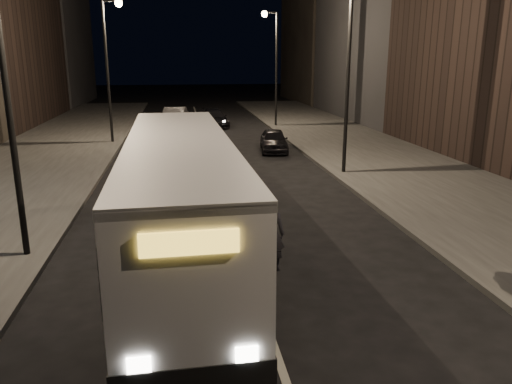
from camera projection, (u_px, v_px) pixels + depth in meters
name	position (u px, v px, depth m)	size (l,w,h in m)	color
ground	(265.00, 320.00, 10.00)	(180.00, 180.00, 0.00)	black
sidewalk_right	(387.00, 162.00, 24.58)	(7.00, 70.00, 0.16)	#323230
sidewalk_left	(23.00, 174.00, 22.10)	(7.00, 70.00, 0.16)	#323230
streetlight_right_mid	(343.00, 51.00, 20.83)	(1.20, 0.44, 8.12)	black
streetlight_right_far	(273.00, 53.00, 36.09)	(1.20, 0.44, 8.12)	black
streetlight_left_near	(13.00, 45.00, 11.64)	(1.20, 0.44, 8.12)	black
streetlight_left_far	(111.00, 52.00, 28.81)	(1.20, 0.44, 8.12)	black
city_bus	(180.00, 194.00, 12.64)	(2.98, 11.85, 3.17)	white
cyclist_on_bicycle	(269.00, 253.00, 11.56)	(1.07, 1.92, 2.10)	black
car_near	(274.00, 140.00, 27.74)	(1.46, 3.63, 1.24)	black
car_mid	(176.00, 116.00, 37.93)	(1.57, 4.49, 1.48)	#3F4042
car_far	(214.00, 118.00, 37.55)	(1.77, 4.35, 1.26)	black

